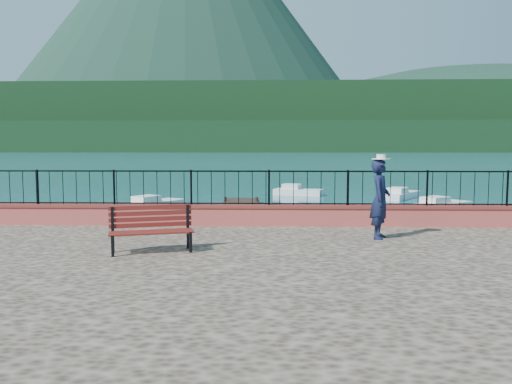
# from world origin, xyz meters

# --- Properties ---
(ground) EXTENTS (2000.00, 2000.00, 0.00)m
(ground) POSITION_xyz_m (0.00, 0.00, 0.00)
(ground) COLOR #19596B
(ground) RESTS_ON ground
(parapet) EXTENTS (28.00, 0.46, 0.58)m
(parapet) POSITION_xyz_m (0.00, 3.70, 1.49)
(parapet) COLOR #AB3E41
(parapet) RESTS_ON promenade
(railing) EXTENTS (27.00, 0.05, 0.95)m
(railing) POSITION_xyz_m (0.00, 3.70, 2.25)
(railing) COLOR black
(railing) RESTS_ON parapet
(dock) EXTENTS (2.00, 16.00, 0.30)m
(dock) POSITION_xyz_m (-2.00, 12.00, 0.15)
(dock) COLOR #2D231C
(dock) RESTS_ON ground
(far_forest) EXTENTS (900.00, 60.00, 18.00)m
(far_forest) POSITION_xyz_m (0.00, 300.00, 9.00)
(far_forest) COLOR black
(far_forest) RESTS_ON ground
(foothills) EXTENTS (900.00, 120.00, 44.00)m
(foothills) POSITION_xyz_m (0.00, 360.00, 22.00)
(foothills) COLOR black
(foothills) RESTS_ON ground
(volcano) EXTENTS (560.00, 560.00, 380.00)m
(volcano) POSITION_xyz_m (-120.00, 700.00, 190.00)
(volcano) COLOR #142D23
(volcano) RESTS_ON ground
(companion_hill) EXTENTS (448.00, 384.00, 180.00)m
(companion_hill) POSITION_xyz_m (220.00, 560.00, 0.00)
(companion_hill) COLOR #142D23
(companion_hill) RESTS_ON ground
(park_bench) EXTENTS (1.83, 1.05, 0.96)m
(park_bench) POSITION_xyz_m (-2.75, 0.02, 1.49)
(park_bench) COLOR black
(park_bench) RESTS_ON promenade
(person) EXTENTS (0.67, 0.81, 1.92)m
(person) POSITION_xyz_m (2.39, 1.77, 2.16)
(person) COLOR #111834
(person) RESTS_ON promenade
(hat) EXTENTS (0.44, 0.44, 0.12)m
(hat) POSITION_xyz_m (2.39, 1.77, 3.18)
(hat) COLOR white
(hat) RESTS_ON person
(boat_0) EXTENTS (3.52, 2.27, 0.80)m
(boat_0) POSITION_xyz_m (-3.63, 9.08, 0.40)
(boat_0) COLOR silver
(boat_0) RESTS_ON ground
(boat_1) EXTENTS (3.62, 1.33, 0.80)m
(boat_1) POSITION_xyz_m (4.51, 9.85, 0.40)
(boat_1) COLOR silver
(boat_1) RESTS_ON ground
(boat_2) EXTENTS (3.88, 3.38, 0.80)m
(boat_2) POSITION_xyz_m (8.88, 16.61, 0.40)
(boat_2) COLOR silver
(boat_2) RESTS_ON ground
(boat_3) EXTENTS (3.04, 3.94, 0.80)m
(boat_3) POSITION_xyz_m (-6.71, 16.73, 0.40)
(boat_3) COLOR silver
(boat_3) RESTS_ON ground
(boat_4) EXTENTS (3.61, 2.32, 0.80)m
(boat_4) POSITION_xyz_m (1.64, 24.84, 0.40)
(boat_4) COLOR silver
(boat_4) RESTS_ON ground
(boat_5) EXTENTS (3.29, 3.98, 0.80)m
(boat_5) POSITION_xyz_m (8.23, 22.65, 0.40)
(boat_5) COLOR silver
(boat_5) RESTS_ON ground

